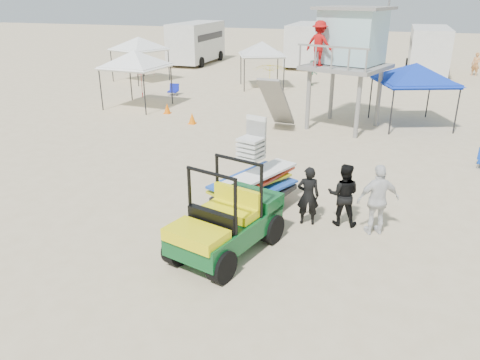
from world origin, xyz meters
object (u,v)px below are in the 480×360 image
(man_left, at_px, (308,196))
(lifeguard_tower, at_px, (347,41))
(utility_cart, at_px, (224,214))
(canopy_blue, at_px, (416,66))
(surf_trailer, at_px, (254,179))

(man_left, xyz_separation_m, lifeguard_tower, (-0.30, 9.76, 2.88))
(utility_cart, height_order, lifeguard_tower, lifeguard_tower)
(utility_cart, bearing_deg, canopy_blue, 72.30)
(surf_trailer, height_order, man_left, surf_trailer)
(utility_cart, xyz_separation_m, surf_trailer, (0.00, 2.34, -0.04))
(canopy_blue, bearing_deg, surf_trailer, -111.26)
(surf_trailer, height_order, canopy_blue, canopy_blue)
(man_left, distance_m, canopy_blue, 11.38)
(canopy_blue, bearing_deg, utility_cart, -107.70)
(surf_trailer, xyz_separation_m, canopy_blue, (4.13, 10.62, 1.67))
(utility_cart, distance_m, man_left, 2.55)
(surf_trailer, distance_m, canopy_blue, 11.52)
(utility_cart, relative_size, lifeguard_tower, 0.62)
(utility_cart, distance_m, surf_trailer, 2.34)
(surf_trailer, xyz_separation_m, lifeguard_tower, (1.22, 9.46, 2.72))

